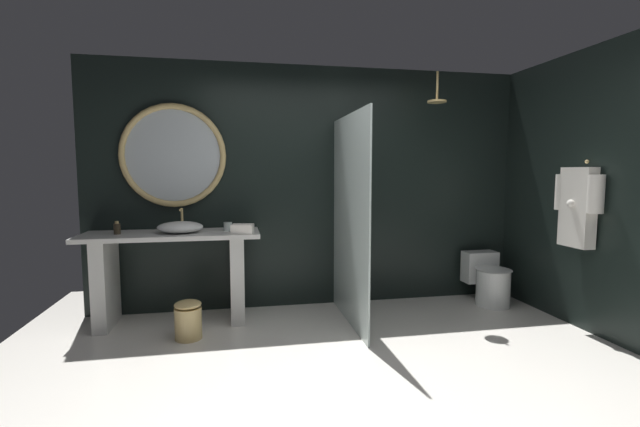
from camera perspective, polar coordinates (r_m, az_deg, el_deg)
The scene contains 14 objects.
ground_plane at distance 3.26m, azimuth 5.91°, elevation -21.30°, with size 5.76×5.76×0.00m, color silver.
back_wall_panel at distance 4.76m, azimuth -0.57°, elevation 3.48°, with size 4.80×0.10×2.60m, color black.
side_wall_right at distance 4.78m, azimuth 31.22°, elevation 2.69°, with size 0.10×2.47×2.60m, color black.
vanity_counter at distance 4.46m, azimuth -18.87°, elevation -6.79°, with size 1.66×0.60×0.89m.
vessel_sink at distance 4.35m, azimuth -18.00°, elevation -1.71°, with size 0.43×0.35×0.23m.
tumbler_cup at distance 4.36m, azimuth -12.08°, elevation -1.70°, with size 0.08×0.08×0.09m, color silver.
soap_dispenser at distance 4.47m, azimuth -25.25°, elevation -1.81°, with size 0.06×0.06×0.12m.
round_wall_mirror at distance 4.64m, azimuth -18.82°, elevation 7.27°, with size 1.05×0.06×1.05m.
shower_glass_panel at distance 4.15m, azimuth 3.95°, elevation -0.89°, with size 0.02×1.29×2.01m, color silver.
rain_shower_head at distance 4.77m, azimuth 15.20°, elevation 14.42°, with size 0.20×0.20×0.31m.
hanging_bathrobe at distance 4.60m, azimuth 30.93°, elevation 1.20°, with size 0.20×0.52×0.80m.
toilet at distance 5.23m, azimuth 21.38°, elevation -8.19°, with size 0.38×0.58×0.55m.
waste_bin at distance 4.08m, azimuth -17.03°, elevation -13.24°, with size 0.23×0.23×0.35m.
folded_hand_towel at distance 4.15m, azimuth -10.20°, elevation -2.02°, with size 0.20×0.15×0.09m, color silver.
Camera 1 is at (-0.86, -2.78, 1.47)m, focal length 24.21 mm.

